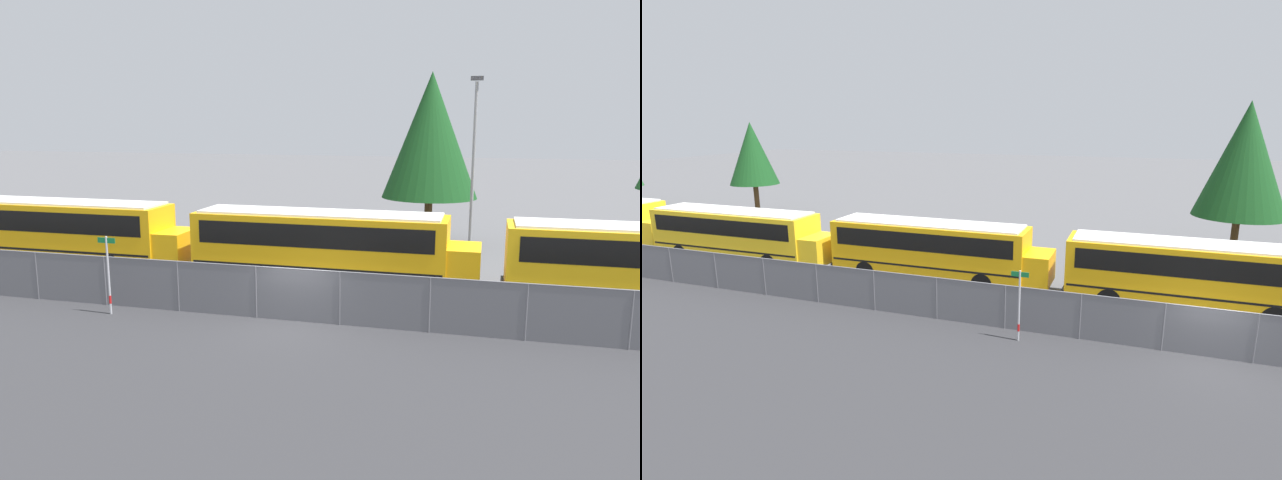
% 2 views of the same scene
% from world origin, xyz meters
% --- Properties ---
extents(ground_plane, '(200.00, 200.00, 0.00)m').
position_xyz_m(ground_plane, '(0.00, 0.00, 0.00)').
color(ground_plane, '#4C4C4F').
extents(road_strip, '(135.35, 12.00, 0.01)m').
position_xyz_m(road_strip, '(0.00, -6.00, 0.00)').
color(road_strip, '#2B2B2D').
rests_on(road_strip, ground_plane).
extents(fence, '(101.42, 0.07, 1.92)m').
position_xyz_m(fence, '(-0.00, -0.00, 0.98)').
color(fence, '#9EA0A5').
rests_on(fence, ground_plane).
extents(school_bus_1, '(12.02, 2.46, 3.25)m').
position_xyz_m(school_bus_1, '(-25.39, 4.21, 1.95)').
color(school_bus_1, yellow).
rests_on(school_bus_1, ground_plane).
extents(school_bus_2, '(12.02, 2.46, 3.25)m').
position_xyz_m(school_bus_2, '(-12.87, 4.80, 1.95)').
color(school_bus_2, '#EDA80F').
rests_on(school_bus_2, ground_plane).
extents(school_bus_3, '(12.02, 2.46, 3.25)m').
position_xyz_m(school_bus_3, '(-0.16, 4.56, 1.95)').
color(school_bus_3, '#EDA80F').
rests_on(school_bus_3, ground_plane).
extents(street_sign, '(0.70, 0.09, 2.90)m').
position_xyz_m(street_sign, '(-6.87, -0.95, 1.54)').
color(street_sign, '#B7B7BC').
rests_on(street_sign, ground_plane).
extents(tree_0, '(4.24, 4.24, 8.28)m').
position_xyz_m(tree_0, '(-35.68, 17.45, 5.50)').
color(tree_0, '#51381E').
rests_on(tree_0, ground_plane).
extents(tree_3, '(5.35, 5.35, 9.63)m').
position_xyz_m(tree_3, '(3.11, 15.42, 6.14)').
color(tree_3, '#51381E').
rests_on(tree_3, ground_plane).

